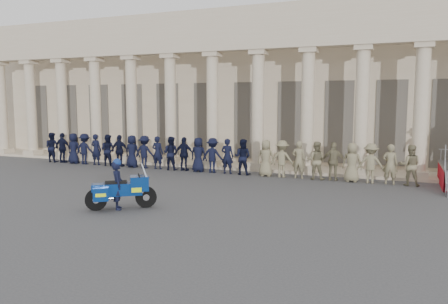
% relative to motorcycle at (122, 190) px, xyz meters
% --- Properties ---
extents(ground, '(90.00, 90.00, 0.00)m').
position_rel_motorcycle_xyz_m(ground, '(0.46, 1.71, -0.67)').
color(ground, '#3E3E41').
rests_on(ground, ground).
extents(building, '(40.00, 12.50, 9.00)m').
position_rel_motorcycle_xyz_m(building, '(0.46, 16.45, 3.86)').
color(building, '#C3AF92').
rests_on(building, ground).
extents(officer_rank, '(20.80, 0.68, 1.79)m').
position_rel_motorcycle_xyz_m(officer_rank, '(-0.86, 8.16, 0.23)').
color(officer_rank, black).
rests_on(officer_rank, ground).
extents(motorcycle, '(2.03, 1.70, 1.54)m').
position_rel_motorcycle_xyz_m(motorcycle, '(0.00, 0.00, 0.00)').
color(motorcycle, black).
rests_on(motorcycle, ground).
extents(rider, '(0.68, 0.72, 1.75)m').
position_rel_motorcycle_xyz_m(rider, '(-0.10, -0.08, 0.20)').
color(rider, black).
rests_on(rider, ground).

